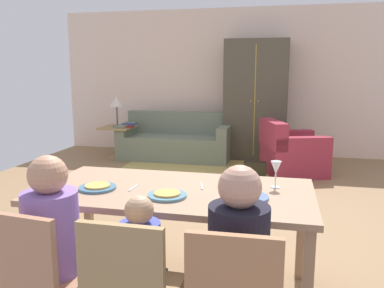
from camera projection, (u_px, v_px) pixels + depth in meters
name	position (u px, v px, depth m)	size (l,w,h in m)	color
ground_plane	(194.00, 208.00, 4.57)	(6.64, 6.44, 0.02)	olive
back_wall	(232.00, 82.00, 7.46)	(6.64, 0.10, 2.70)	beige
dining_table	(175.00, 199.00, 2.69)	(1.85, 0.93, 0.76)	tan
plate_near_man	(98.00, 188.00, 2.67)	(0.25, 0.25, 0.02)	teal
pizza_near_man	(98.00, 186.00, 2.67)	(0.17, 0.17, 0.01)	gold
plate_near_child	(167.00, 196.00, 2.51)	(0.25, 0.25, 0.02)	teal
pizza_near_child	(167.00, 193.00, 2.50)	(0.17, 0.17, 0.01)	gold
plate_near_woman	(249.00, 197.00, 2.47)	(0.25, 0.25, 0.02)	#5876AA
wine_glass	(276.00, 169.00, 2.68)	(0.07, 0.07, 0.19)	silver
fork	(134.00, 188.00, 2.69)	(0.02, 0.15, 0.01)	silver
knife	(202.00, 186.00, 2.74)	(0.01, 0.17, 0.01)	silver
dining_chair_man	(37.00, 277.00, 2.05)	(0.46, 0.46, 0.87)	tan
person_man	(58.00, 258.00, 2.21)	(0.31, 0.41, 1.11)	#3F4247
person_child	(143.00, 283.00, 2.11)	(0.22, 0.29, 0.92)	#373C43
person_woman	(238.00, 279.00, 1.99)	(0.30, 0.40, 1.11)	#2C3547
area_rug	(200.00, 171.00, 6.23)	(2.60, 1.80, 0.01)	tan
couch	(176.00, 142.00, 7.14)	(1.97, 0.86, 0.82)	slate
armchair	(290.00, 153.00, 6.05)	(1.09, 1.08, 0.82)	#9A2D3D
armoire	(256.00, 100.00, 7.04)	(1.10, 0.59, 2.10)	#4D4637
side_table	(118.00, 138.00, 7.10)	(0.56, 0.56, 0.58)	#9B7B4A
table_lamp	(117.00, 103.00, 6.98)	(0.26, 0.26, 0.54)	#41373F
book_lower	(127.00, 126.00, 6.99)	(0.22, 0.16, 0.03)	maroon
book_upper	(129.00, 124.00, 7.07)	(0.22, 0.16, 0.03)	navy
handbag	(255.00, 171.00, 5.73)	(0.32, 0.16, 0.26)	black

